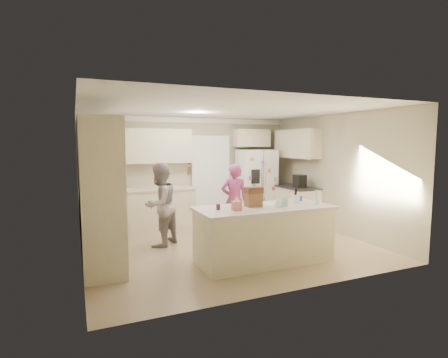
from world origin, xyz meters
name	(u,v)px	position (x,y,z in m)	size (l,w,h in m)	color
floor	(226,245)	(0.00, 0.00, -0.01)	(5.20, 4.60, 0.02)	#95785E
ceiling	(226,109)	(0.00, 0.00, 2.61)	(5.20, 4.60, 0.02)	white
wall_back	(190,170)	(0.00, 2.31, 1.30)	(5.20, 0.02, 2.60)	#B6AE8D
wall_front	(298,195)	(0.00, -2.31, 1.30)	(5.20, 0.02, 2.60)	#B6AE8D
wall_left	(78,185)	(-2.61, 0.00, 1.30)	(0.02, 4.60, 2.60)	#B6AE8D
wall_right	(335,174)	(2.61, 0.00, 1.30)	(0.02, 4.60, 2.60)	#B6AE8D
crown_back	(190,120)	(0.00, 2.26, 2.53)	(5.20, 0.08, 0.12)	white
pantry_bank	(98,190)	(-2.30, 0.20, 1.18)	(0.60, 2.60, 2.35)	beige
back_base_cab	(147,209)	(-1.15, 2.00, 0.44)	(2.20, 0.60, 0.88)	beige
back_countertop	(146,190)	(-1.15, 1.99, 0.90)	(2.24, 0.63, 0.04)	beige
back_upper_cab	(144,146)	(-1.15, 2.12, 1.90)	(2.20, 0.35, 0.80)	beige
doorway_opening	(210,179)	(0.55, 2.28, 1.05)	(0.90, 0.06, 2.10)	black
doorway_casing	(211,179)	(0.55, 2.24, 1.05)	(1.02, 0.03, 2.22)	white
wall_frame_upper	(191,160)	(0.02, 2.27, 1.55)	(0.15, 0.02, 0.20)	brown
wall_frame_lower	(191,171)	(0.02, 2.27, 1.28)	(0.15, 0.02, 0.20)	brown
refrigerator	(256,185)	(1.65, 1.85, 0.90)	(0.90, 0.70, 1.80)	white
fridge_seam	(263,186)	(1.65, 1.49, 0.90)	(0.01, 0.02, 1.78)	gray
fridge_dispenser	(256,177)	(1.43, 1.48, 1.15)	(0.22, 0.03, 0.35)	black
fridge_handle_l	(262,180)	(1.60, 1.48, 1.05)	(0.02, 0.02, 0.85)	silver
fridge_handle_r	(265,180)	(1.70, 1.48, 1.05)	(0.02, 0.02, 0.85)	silver
over_fridge_cab	(252,138)	(1.65, 2.12, 2.10)	(0.95, 0.35, 0.45)	beige
right_base_cab	(296,206)	(2.30, 1.00, 0.44)	(0.60, 1.20, 0.88)	beige
right_countertop	(296,187)	(2.29, 1.00, 0.90)	(0.63, 1.24, 0.04)	#2D2B28
right_upper_cab	(297,144)	(2.43, 1.20, 1.95)	(0.35, 1.50, 0.70)	beige
coffee_maker	(300,181)	(2.25, 0.80, 1.07)	(0.22, 0.28, 0.30)	black
island_base	(264,235)	(0.20, -1.10, 0.44)	(2.20, 0.90, 0.88)	beige
island_top	(264,208)	(0.20, -1.10, 0.90)	(2.28, 0.96, 0.05)	beige
utensil_crock	(296,199)	(0.85, -1.05, 1.00)	(0.13, 0.13, 0.15)	white
tissue_box	(237,206)	(-0.35, -1.20, 1.00)	(0.13, 0.13, 0.14)	#DC7569
tissue_plume	(237,199)	(-0.35, -1.20, 1.10)	(0.08, 0.08, 0.08)	white
dollhouse_body	(253,200)	(0.05, -1.00, 1.04)	(0.26, 0.18, 0.22)	brown
dollhouse_roof	(253,190)	(0.05, -1.00, 1.20)	(0.28, 0.20, 0.10)	#592D1E
jam_jar	(218,207)	(-0.60, -1.05, 0.97)	(0.07, 0.07, 0.09)	#59263F
greeting_card_a	(279,203)	(0.35, -1.30, 1.01)	(0.12, 0.01, 0.16)	white
greeting_card_b	(285,202)	(0.50, -1.25, 1.01)	(0.12, 0.01, 0.16)	silver
water_bottle	(317,197)	(1.15, -1.25, 1.04)	(0.07, 0.07, 0.24)	silver
shaker_salt	(298,199)	(1.02, -0.88, 0.97)	(0.05, 0.05, 0.09)	#3756AE
shaker_pepper	(301,199)	(1.09, -0.88, 0.97)	(0.05, 0.05, 0.09)	#3756AE
teen_boy	(160,205)	(-1.18, 0.46, 0.80)	(0.78, 0.61, 1.60)	gray
teen_girl	(234,200)	(0.42, 0.54, 0.77)	(0.56, 0.37, 1.54)	#AB307E
fridge_magnets	(263,186)	(1.65, 1.49, 0.90)	(0.76, 0.02, 1.44)	tan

